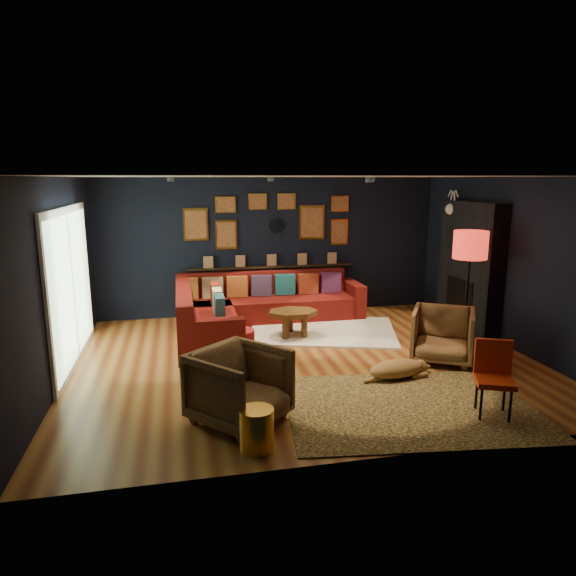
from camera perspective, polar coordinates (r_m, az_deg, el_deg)
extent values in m
plane|color=#9B642B|center=(7.53, 1.88, -7.94)|extent=(6.50, 6.50, 0.00)
plane|color=black|center=(9.85, -1.92, 4.63)|extent=(6.50, 0.00, 6.50)
plane|color=black|center=(4.63, 10.20, -4.11)|extent=(6.50, 0.00, 6.50)
plane|color=black|center=(7.15, -24.25, 0.72)|extent=(0.00, 5.50, 5.50)
plane|color=black|center=(8.56, 23.59, 2.50)|extent=(0.00, 5.50, 5.50)
plane|color=silver|center=(7.07, 2.03, 12.27)|extent=(6.50, 6.50, 0.00)
cube|color=maroon|center=(9.53, -2.53, -2.30)|extent=(3.20, 0.95, 0.42)
cube|color=maroon|center=(9.78, -2.90, 0.59)|extent=(3.20, 0.24, 0.46)
cube|color=maroon|center=(9.92, 7.19, -1.16)|extent=(0.22, 0.95, 0.64)
cube|color=maroon|center=(8.36, -8.91, -4.51)|extent=(0.95, 2.20, 0.42)
cube|color=maroon|center=(8.24, -11.47, -1.82)|extent=(0.24, 2.20, 0.46)
cube|color=maroon|center=(7.37, -8.49, -5.87)|extent=(0.95, 0.22, 0.64)
cube|color=#CA7D32|center=(9.47, -11.09, -0.07)|extent=(0.38, 0.14, 0.38)
cube|color=tan|center=(9.48, -8.37, 0.05)|extent=(0.38, 0.14, 0.38)
cube|color=#B45B26|center=(9.52, -5.67, 0.17)|extent=(0.38, 0.14, 0.38)
cube|color=#3E3253|center=(9.58, -3.00, 0.28)|extent=(0.38, 0.14, 0.38)
cube|color=#1A5B6A|center=(9.66, -0.36, 0.40)|extent=(0.38, 0.14, 0.38)
cube|color=maroon|center=(9.76, 2.23, 0.51)|extent=(0.38, 0.14, 0.38)
cube|color=#532557|center=(9.87, 4.76, 0.62)|extent=(0.38, 0.14, 0.38)
cube|color=maroon|center=(8.95, -8.11, -0.67)|extent=(0.14, 0.38, 0.38)
cube|color=beige|center=(8.46, -7.86, -1.40)|extent=(0.14, 0.38, 0.38)
cube|color=#295660|center=(7.98, -7.59, -2.22)|extent=(0.14, 0.38, 0.38)
cube|color=black|center=(9.83, -1.83, 2.38)|extent=(3.20, 0.12, 0.04)
cube|color=gold|center=(9.62, -10.21, 6.97)|extent=(0.45, 0.03, 0.60)
cube|color=#AF6836|center=(9.60, -10.20, 6.96)|extent=(0.38, 0.01, 0.51)
cube|color=gold|center=(9.67, -6.89, 5.91)|extent=(0.40, 0.03, 0.55)
cube|color=#AF6836|center=(9.66, -6.88, 5.90)|extent=(0.34, 0.01, 0.47)
cube|color=gold|center=(9.63, -6.97, 9.16)|extent=(0.38, 0.03, 0.30)
cube|color=#AF6836|center=(9.61, -6.96, 9.16)|extent=(0.32, 0.01, 0.25)
cube|color=gold|center=(9.94, 2.67, 7.30)|extent=(0.50, 0.03, 0.65)
cube|color=#AF6836|center=(9.92, 2.70, 7.30)|extent=(0.42, 0.01, 0.55)
cube|color=gold|center=(10.11, 5.69, 6.20)|extent=(0.35, 0.03, 0.50)
cube|color=#AF6836|center=(10.09, 5.73, 6.19)|extent=(0.30, 0.01, 0.42)
cube|color=gold|center=(10.07, 5.76, 9.31)|extent=(0.35, 0.03, 0.30)
cube|color=#AF6836|center=(10.05, 5.79, 9.31)|extent=(0.30, 0.01, 0.25)
cube|color=gold|center=(9.70, -3.40, 9.55)|extent=(0.35, 0.03, 0.30)
cube|color=#AF6836|center=(9.68, -3.38, 9.54)|extent=(0.30, 0.01, 0.25)
cube|color=gold|center=(9.80, -0.17, 9.59)|extent=(0.35, 0.03, 0.30)
cube|color=#AF6836|center=(9.78, -0.15, 9.59)|extent=(0.30, 0.01, 0.25)
cylinder|color=silver|center=(9.79, -1.33, 6.95)|extent=(0.28, 0.03, 0.28)
cone|color=gold|center=(9.83, -0.06, 6.97)|extent=(0.03, 0.16, 0.03)
cone|color=gold|center=(9.82, -0.15, 7.46)|extent=(0.04, 0.16, 0.04)
cone|color=gold|center=(9.81, -0.43, 7.87)|extent=(0.04, 0.16, 0.04)
cone|color=gold|center=(9.79, -0.84, 8.14)|extent=(0.04, 0.16, 0.04)
cone|color=gold|center=(9.77, -1.33, 8.23)|extent=(0.03, 0.16, 0.03)
cone|color=gold|center=(9.76, -1.82, 8.12)|extent=(0.04, 0.16, 0.04)
cone|color=gold|center=(9.75, -2.24, 7.84)|extent=(0.04, 0.16, 0.04)
cone|color=gold|center=(9.75, -2.51, 7.41)|extent=(0.04, 0.16, 0.04)
cone|color=gold|center=(9.75, -2.61, 6.92)|extent=(0.03, 0.16, 0.03)
cone|color=gold|center=(9.76, -2.50, 6.43)|extent=(0.04, 0.16, 0.04)
cone|color=gold|center=(9.78, -2.22, 6.02)|extent=(0.04, 0.16, 0.04)
cone|color=gold|center=(9.79, -1.81, 5.75)|extent=(0.04, 0.16, 0.04)
cone|color=gold|center=(9.81, -1.32, 5.67)|extent=(0.03, 0.16, 0.03)
cone|color=gold|center=(9.83, -0.84, 5.78)|extent=(0.04, 0.16, 0.04)
cone|color=gold|center=(9.83, -0.43, 6.06)|extent=(0.04, 0.16, 0.04)
cone|color=gold|center=(9.84, -0.15, 6.48)|extent=(0.04, 0.16, 0.04)
cube|color=black|center=(9.25, 19.52, 2.20)|extent=(0.30, 1.60, 2.20)
cube|color=black|center=(9.35, 18.93, -1.73)|extent=(0.20, 0.80, 0.90)
cone|color=white|center=(9.62, 18.83, 8.31)|extent=(0.35, 0.28, 0.28)
sphere|color=white|center=(9.51, 17.68, 8.35)|extent=(0.20, 0.20, 0.20)
cylinder|color=white|center=(9.46, 18.03, 9.34)|extent=(0.02, 0.10, 0.28)
cylinder|color=white|center=(9.56, 17.67, 9.39)|extent=(0.02, 0.10, 0.28)
cube|color=white|center=(7.75, -23.00, 0.13)|extent=(0.04, 2.80, 2.20)
cube|color=#BDE1AC|center=(7.75, -22.82, 0.14)|extent=(0.01, 2.60, 2.00)
cube|color=white|center=(7.75, -22.79, 0.14)|extent=(0.02, 0.06, 2.00)
cylinder|color=black|center=(8.06, -12.93, 11.67)|extent=(0.10, 0.10, 0.06)
cylinder|color=black|center=(8.59, -1.94, 11.97)|extent=(0.10, 0.10, 0.06)
cylinder|color=black|center=(8.64, 9.28, 11.82)|extent=(0.10, 0.10, 0.06)
cylinder|color=black|center=(6.49, 9.04, 11.79)|extent=(0.10, 0.10, 0.06)
cube|color=white|center=(8.87, 3.80, -4.72)|extent=(2.86, 2.41, 0.03)
cube|color=tan|center=(6.21, 13.39, -12.71)|extent=(3.03, 2.34, 0.02)
cylinder|color=#553816|center=(8.31, -0.30, -4.52)|extent=(0.10, 0.10, 0.34)
cylinder|color=#553816|center=(8.38, 1.81, -4.39)|extent=(0.10, 0.10, 0.34)
cylinder|color=#553816|center=(8.69, 0.22, -3.78)|extent=(0.10, 0.10, 0.34)
cylinder|color=maroon|center=(7.76, -5.57, -5.84)|extent=(0.50, 0.50, 0.33)
imported|color=#B87D47|center=(5.57, -5.41, -10.45)|extent=(1.18, 1.18, 0.89)
imported|color=#B87D47|center=(7.65, 16.81, -4.77)|extent=(1.11, 1.09, 0.85)
cylinder|color=gold|center=(5.14, -3.49, -15.39)|extent=(0.33, 0.33, 0.42)
cylinder|color=black|center=(6.02, 20.66, -11.92)|extent=(0.03, 0.03, 0.41)
cylinder|color=black|center=(6.08, 23.47, -11.91)|extent=(0.03, 0.03, 0.41)
cylinder|color=black|center=(6.29, 20.21, -10.84)|extent=(0.03, 0.03, 0.41)
cylinder|color=black|center=(6.35, 22.89, -10.84)|extent=(0.03, 0.03, 0.41)
cube|color=#F13915|center=(6.10, 21.96, -9.58)|extent=(0.52, 0.52, 0.06)
cube|color=#F13915|center=(6.18, 21.84, -7.05)|extent=(0.38, 0.20, 0.39)
cylinder|color=black|center=(8.41, 18.85, -6.29)|extent=(0.30, 0.30, 0.04)
cylinder|color=black|center=(8.21, 19.21, -1.28)|extent=(0.04, 0.04, 1.47)
cylinder|color=red|center=(8.07, 19.62, 4.54)|extent=(0.50, 0.50, 0.41)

